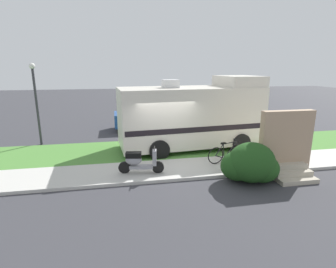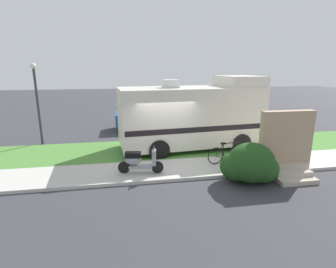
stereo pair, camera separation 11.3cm
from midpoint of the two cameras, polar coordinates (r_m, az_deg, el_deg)
The scene contains 11 objects.
ground_plane at distance 11.41m, azimuth -0.43°, elevation -5.75°, with size 80.00×80.00×0.00m, color #38383D.
sidewalk at distance 10.29m, azimuth 0.78°, elevation -7.68°, with size 24.00×2.00×0.12m.
grass_strip at distance 12.80m, azimuth -1.63°, elevation -3.32°, with size 24.00×3.40×0.08m.
motorhome_rv at distance 12.72m, azimuth 5.14°, elevation 4.08°, with size 6.95×3.05×3.50m.
scooter at distance 9.71m, azimuth -6.55°, elevation -5.87°, with size 1.66×0.58×0.97m.
bicycle at distance 10.98m, azimuth 12.34°, elevation -4.10°, with size 1.72×0.52×0.90m.
pickup_truck_near at distance 17.17m, azimuth -1.04°, elevation 4.52°, with size 5.27×2.13×1.88m.
porch_steps at distance 10.60m, azimuth 24.04°, elevation -3.11°, with size 2.00×1.26×2.40m.
bush_by_porch at distance 9.55m, azimuth 17.08°, elevation -6.30°, with size 1.96×1.47×1.39m.
bottle_green at distance 11.26m, azimuth 15.84°, elevation -5.41°, with size 0.07×0.07×0.23m.
street_lamp_post at distance 14.79m, azimuth -26.91°, elevation 7.30°, with size 0.28×0.28×4.10m.
Camera 1 is at (-1.97, -10.54, 3.91)m, focal length 28.16 mm.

